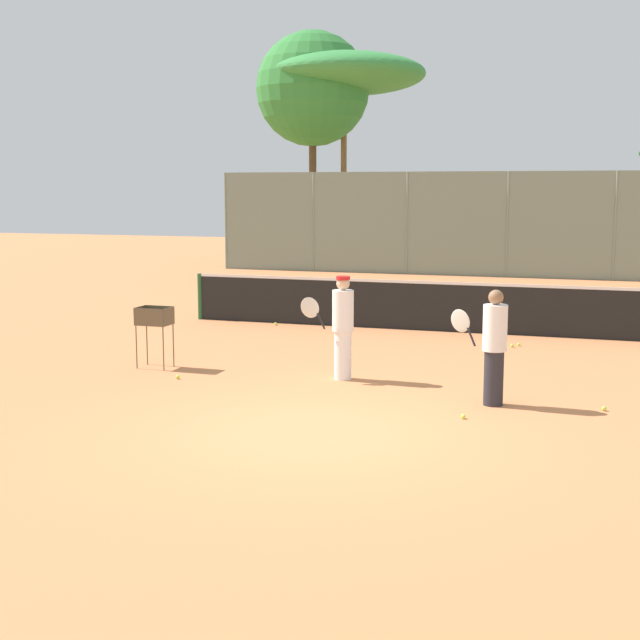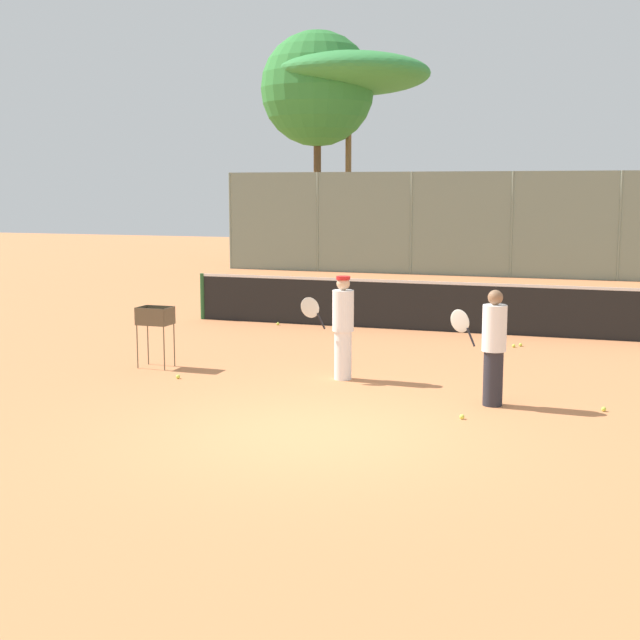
# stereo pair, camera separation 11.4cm
# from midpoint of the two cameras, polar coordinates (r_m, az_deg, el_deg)

# --- Properties ---
(ground_plane) EXTENTS (80.00, 80.00, 0.00)m
(ground_plane) POSITION_cam_midpoint_polar(r_m,az_deg,el_deg) (11.25, -0.13, -7.26)
(ground_plane) COLOR #D37F4C
(tennis_net) EXTENTS (11.39, 0.10, 1.07)m
(tennis_net) POSITION_cam_midpoint_polar(r_m,az_deg,el_deg) (19.12, 8.00, 0.92)
(tennis_net) COLOR #26592D
(tennis_net) RESTS_ON ground_plane
(back_fence) EXTENTS (20.91, 0.08, 3.58)m
(back_fence) POSITION_cam_midpoint_polar(r_m,az_deg,el_deg) (30.98, 12.27, 5.98)
(back_fence) COLOR gray
(back_fence) RESTS_ON ground_plane
(tree_2) EXTENTS (6.56, 6.56, 8.36)m
(tree_2) POSITION_cam_midpoint_polar(r_m,az_deg,el_deg) (37.07, 1.95, 15.42)
(tree_2) COLOR brown
(tree_2) RESTS_ON ground_plane
(tree_3) EXTENTS (4.54, 4.54, 9.21)m
(tree_3) POSITION_cam_midpoint_polar(r_m,az_deg,el_deg) (36.72, -0.08, 14.54)
(tree_3) COLOR brown
(tree_3) RESTS_ON ground_plane
(player_white_outfit) EXTENTS (0.88, 0.37, 1.64)m
(player_white_outfit) POSITION_cam_midpoint_polar(r_m,az_deg,el_deg) (12.71, 11.28, -1.66)
(player_white_outfit) COLOR #26262D
(player_white_outfit) RESTS_ON ground_plane
(player_red_cap) EXTENTS (0.84, 0.47, 1.66)m
(player_red_cap) POSITION_cam_midpoint_polar(r_m,az_deg,el_deg) (14.17, 1.67, -0.39)
(player_red_cap) COLOR white
(player_red_cap) RESTS_ON ground_plane
(ball_cart) EXTENTS (0.56, 0.41, 1.04)m
(ball_cart) POSITION_cam_midpoint_polar(r_m,az_deg,el_deg) (15.37, -10.28, -0.06)
(ball_cart) COLOR brown
(ball_cart) RESTS_ON ground_plane
(tennis_ball_0) EXTENTS (0.07, 0.07, 0.07)m
(tennis_ball_0) POSITION_cam_midpoint_polar(r_m,az_deg,el_deg) (18.00, 1.62, -1.16)
(tennis_ball_0) COLOR #D1E54C
(tennis_ball_0) RESTS_ON ground_plane
(tennis_ball_1) EXTENTS (0.07, 0.07, 0.07)m
(tennis_ball_1) POSITION_cam_midpoint_polar(r_m,az_deg,el_deg) (19.89, -2.55, -0.24)
(tennis_ball_1) COLOR #D1E54C
(tennis_ball_1) RESTS_ON ground_plane
(tennis_ball_2) EXTENTS (0.07, 0.07, 0.07)m
(tennis_ball_2) POSITION_cam_midpoint_polar(r_m,az_deg,el_deg) (17.67, 12.90, -1.56)
(tennis_ball_2) COLOR #D1E54C
(tennis_ball_2) RESTS_ON ground_plane
(tennis_ball_3) EXTENTS (0.07, 0.07, 0.07)m
(tennis_ball_3) POSITION_cam_midpoint_polar(r_m,az_deg,el_deg) (17.53, 12.48, -1.62)
(tennis_ball_3) COLOR #D1E54C
(tennis_ball_3) RESTS_ON ground_plane
(tennis_ball_4) EXTENTS (0.07, 0.07, 0.07)m
(tennis_ball_4) POSITION_cam_midpoint_polar(r_m,az_deg,el_deg) (12.92, 17.94, -5.45)
(tennis_ball_4) COLOR #D1E54C
(tennis_ball_4) RESTS_ON ground_plane
(tennis_ball_5) EXTENTS (0.07, 0.07, 0.07)m
(tennis_ball_5) POSITION_cam_midpoint_polar(r_m,az_deg,el_deg) (12.06, 9.34, -6.13)
(tennis_ball_5) COLOR #D1E54C
(tennis_ball_5) RESTS_ON ground_plane
(tennis_ball_6) EXTENTS (0.07, 0.07, 0.07)m
(tennis_ball_6) POSITION_cam_midpoint_polar(r_m,az_deg,el_deg) (14.53, -8.85, -3.60)
(tennis_ball_6) COLOR #D1E54C
(tennis_ball_6) RESTS_ON ground_plane
(parked_car) EXTENTS (4.20, 1.70, 1.60)m
(parked_car) POSITION_cam_midpoint_polar(r_m,az_deg,el_deg) (36.32, 4.77, 4.71)
(parked_car) COLOR white
(parked_car) RESTS_ON ground_plane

